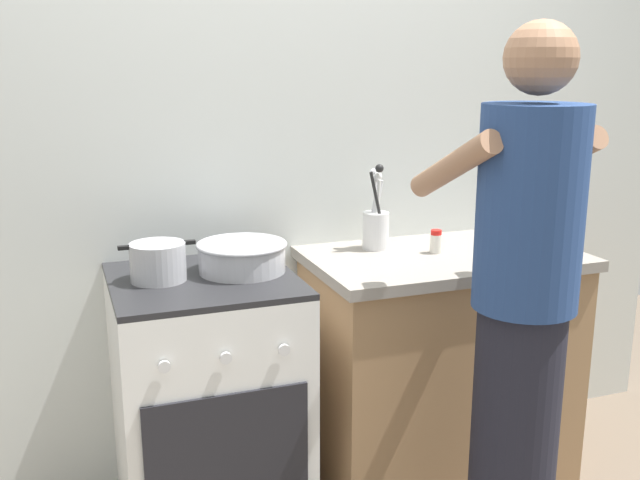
% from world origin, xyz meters
% --- Properties ---
extents(back_wall, '(3.20, 0.10, 2.50)m').
position_xyz_m(back_wall, '(0.20, 0.50, 1.25)').
color(back_wall, silver).
rests_on(back_wall, ground).
extents(countertop, '(1.00, 0.60, 0.90)m').
position_xyz_m(countertop, '(0.55, 0.15, 0.45)').
color(countertop, '#99724C').
rests_on(countertop, ground).
extents(stove_range, '(0.60, 0.62, 0.90)m').
position_xyz_m(stove_range, '(-0.35, 0.15, 0.45)').
color(stove_range, white).
rests_on(stove_range, ground).
extents(pot, '(0.25, 0.18, 0.12)m').
position_xyz_m(pot, '(-0.49, 0.17, 0.96)').
color(pot, '#B2B2B7').
rests_on(pot, stove_range).
extents(mixing_bowl, '(0.31, 0.31, 0.10)m').
position_xyz_m(mixing_bowl, '(-0.21, 0.18, 0.96)').
color(mixing_bowl, '#B7B7BC').
rests_on(mixing_bowl, stove_range).
extents(utensil_crock, '(0.10, 0.10, 0.33)m').
position_xyz_m(utensil_crock, '(0.34, 0.30, 1.00)').
color(utensil_crock, silver).
rests_on(utensil_crock, countertop).
extents(spice_bottle, '(0.04, 0.04, 0.09)m').
position_xyz_m(spice_bottle, '(0.52, 0.17, 0.94)').
color(spice_bottle, silver).
rests_on(spice_bottle, countertop).
extents(person, '(0.41, 0.50, 1.70)m').
position_xyz_m(person, '(0.46, -0.46, 0.86)').
color(person, black).
rests_on(person, ground).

